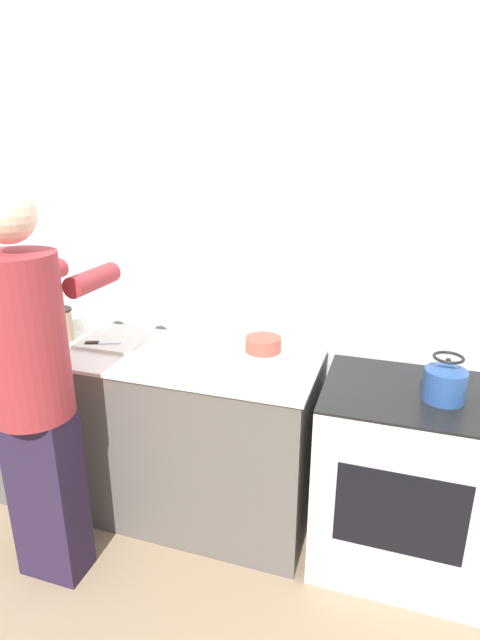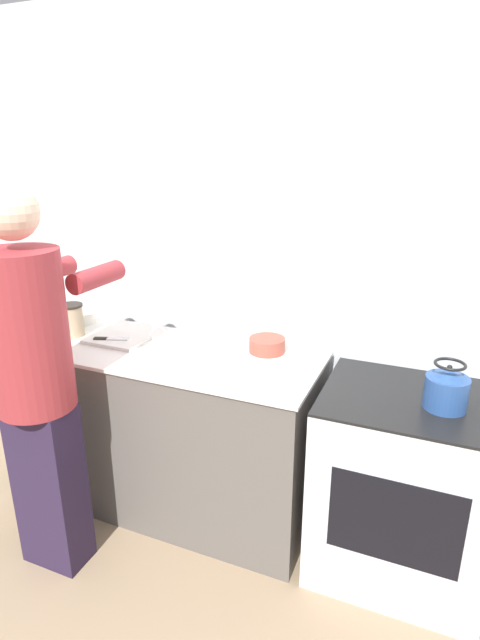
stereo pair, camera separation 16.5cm
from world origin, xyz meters
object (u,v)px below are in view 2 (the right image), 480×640
(person, at_px, (36,375))
(canister_jar, at_px, (72,320))
(oven, at_px, (401,485))
(bowl_prep, at_px, (80,318))
(knife, at_px, (110,339))
(cutting_board, at_px, (116,340))
(kettle, at_px, (446,389))

(person, height_order, canister_jar, person)
(oven, xyz_separation_m, person, (-1.49, -0.56, 0.52))
(person, xyz_separation_m, bowl_prep, (-0.38, 0.73, -0.02))
(person, bearing_deg, bowl_prep, 117.14)
(bowl_prep, relative_size, canister_jar, 0.96)
(oven, bearing_deg, person, -159.24)
(person, height_order, bowl_prep, person)
(knife, relative_size, canister_jar, 1.03)
(oven, xyz_separation_m, cutting_board, (-1.49, 0.00, 0.47))
(cutting_board, bearing_deg, bowl_prep, 155.62)
(bowl_prep, bearing_deg, knife, -28.60)
(canister_jar, bearing_deg, cutting_board, 2.76)
(oven, height_order, bowl_prep, bowl_prep)
(person, relative_size, canister_jar, 9.93)
(kettle, distance_m, canister_jar, 1.89)
(cutting_board, height_order, kettle, kettle)
(person, distance_m, bowl_prep, 0.82)
(canister_jar, bearing_deg, bowl_prep, 119.26)
(bowl_prep, bearing_deg, oven, -5.22)
(knife, xyz_separation_m, bowl_prep, (-0.35, 0.19, 0.01))
(cutting_board, xyz_separation_m, bowl_prep, (-0.37, 0.17, 0.02))
(kettle, bearing_deg, cutting_board, 178.48)
(knife, distance_m, canister_jar, 0.26)
(cutting_board, bearing_deg, knife, -130.77)
(person, distance_m, cutting_board, 0.57)
(kettle, height_order, canister_jar, canister_jar)
(oven, distance_m, knife, 1.59)
(kettle, bearing_deg, oven, 162.29)
(cutting_board, bearing_deg, oven, -0.10)
(oven, relative_size, person, 0.50)
(person, height_order, knife, person)
(person, relative_size, cutting_board, 5.67)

